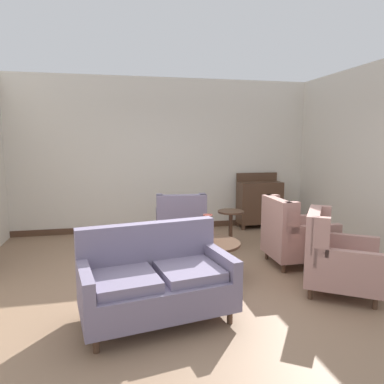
% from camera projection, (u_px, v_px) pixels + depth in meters
% --- Properties ---
extents(ground, '(8.70, 8.70, 0.00)m').
position_uv_depth(ground, '(201.00, 288.00, 4.49)').
color(ground, '#896B51').
extents(wall_back, '(6.31, 0.08, 3.09)m').
position_uv_depth(wall_back, '(166.00, 155.00, 7.26)').
color(wall_back, silver).
rests_on(wall_back, ground).
extents(wall_right, '(0.08, 4.35, 3.09)m').
position_uv_depth(wall_right, '(370.00, 159.00, 5.80)').
color(wall_right, silver).
rests_on(wall_right, ground).
extents(baseboard_back, '(6.15, 0.03, 0.12)m').
position_uv_depth(baseboard_back, '(167.00, 226.00, 7.43)').
color(baseboard_back, '#4C3323').
rests_on(baseboard_back, ground).
extents(coffee_table, '(0.83, 0.83, 0.51)m').
position_uv_depth(coffee_table, '(209.00, 249.00, 4.75)').
color(coffee_table, '#4C3323').
rests_on(coffee_table, ground).
extents(porcelain_vase, '(0.17, 0.17, 0.39)m').
position_uv_depth(porcelain_vase, '(208.00, 231.00, 4.66)').
color(porcelain_vase, brown).
rests_on(porcelain_vase, coffee_table).
extents(settee, '(1.65, 1.08, 0.97)m').
position_uv_depth(settee, '(156.00, 281.00, 3.67)').
color(settee, slate).
rests_on(settee, ground).
extents(armchair_back_corner, '(0.88, 0.92, 0.99)m').
position_uv_depth(armchair_back_corner, '(180.00, 226.00, 5.99)').
color(armchair_back_corner, slate).
rests_on(armchair_back_corner, ground).
extents(armchair_beside_settee, '(1.17, 1.17, 1.00)m').
position_uv_depth(armchair_beside_settee, '(335.00, 258.00, 4.34)').
color(armchair_beside_settee, tan).
rests_on(armchair_beside_settee, ground).
extents(armchair_near_window, '(0.93, 0.76, 1.02)m').
position_uv_depth(armchair_near_window, '(294.00, 236.00, 5.29)').
color(armchair_near_window, tan).
rests_on(armchair_near_window, ground).
extents(side_table, '(0.45, 0.45, 0.65)m').
position_uv_depth(side_table, '(231.00, 226.00, 6.11)').
color(side_table, '#4C3323').
rests_on(side_table, ground).
extents(sideboard, '(0.92, 0.40, 1.16)m').
position_uv_depth(sideboard, '(259.00, 202.00, 7.53)').
color(sideboard, '#4C3323').
rests_on(sideboard, ground).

